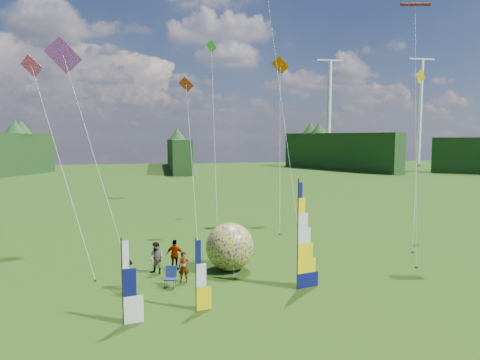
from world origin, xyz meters
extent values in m
plane|color=#385815|center=(0.00, 0.00, 0.00)|extent=(220.00, 220.00, 0.00)
sphere|color=#12026F|center=(-1.14, 6.32, 1.39)|extent=(3.67, 3.67, 2.79)
imported|color=#66594C|center=(-3.90, 4.74, 0.82)|extent=(0.61, 0.41, 1.63)
imported|color=#66594C|center=(-5.32, 6.45, 0.91)|extent=(0.97, 0.86, 1.81)
imported|color=#66594C|center=(-6.78, 4.01, 0.80)|extent=(0.79, 1.10, 1.60)
imported|color=#66594C|center=(-4.27, 6.92, 0.90)|extent=(1.13, 0.74, 1.79)
camera|label=1|loc=(-5.24, -17.58, 7.70)|focal=32.00mm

